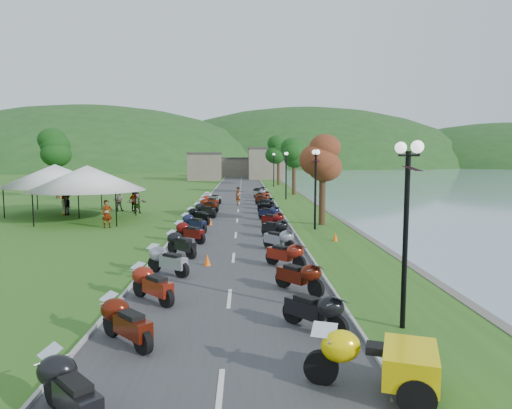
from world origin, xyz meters
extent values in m
plane|color=#3B7322|center=(0.00, 0.00, 0.00)|extent=(400.00, 400.00, 0.00)
cube|color=#3D3D40|center=(0.00, 40.00, 0.01)|extent=(7.00, 120.00, 0.02)
cube|color=#756B5B|center=(-2.00, 85.00, 2.50)|extent=(18.00, 16.00, 5.00)
imported|color=slate|center=(-8.41, 19.04, 0.00)|extent=(0.82, 0.78, 1.83)
imported|color=slate|center=(-10.17, 28.18, 0.00)|extent=(0.93, 0.59, 1.79)
imported|color=slate|center=(-13.51, 25.63, 0.00)|extent=(0.98, 1.21, 1.75)
cone|color=#F2590C|center=(-1.09, 8.55, 0.25)|extent=(0.33, 0.33, 0.51)
camera|label=1|loc=(0.48, -10.56, 4.68)|focal=32.00mm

